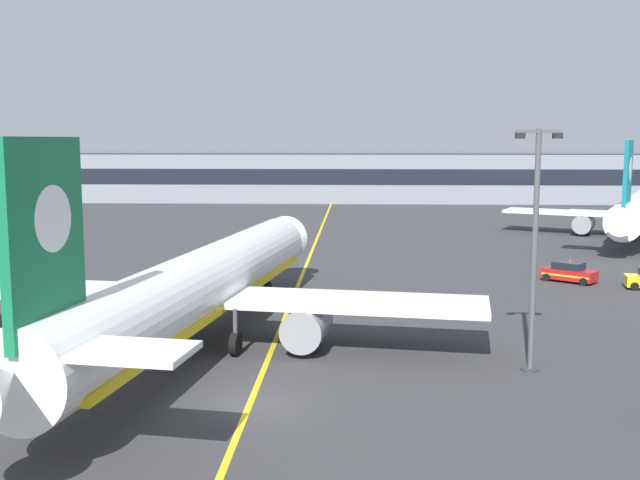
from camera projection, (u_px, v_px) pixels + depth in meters
name	position (u px, v px, depth m)	size (l,w,h in m)	color
ground_plane	(254.00, 404.00, 32.90)	(400.00, 400.00, 0.00)	#353538
taxiway_centreline	(300.00, 279.00, 62.62)	(0.30, 180.00, 0.01)	yellow
airliner_foreground	(200.00, 286.00, 42.20)	(32.36, 41.42, 11.65)	white
airliner_background	(639.00, 210.00, 88.89)	(30.80, 38.59, 11.58)	white
apron_lamp_post	(535.00, 246.00, 36.97)	(2.24, 0.90, 12.11)	#515156
service_car_second	(569.00, 273.00, 61.44)	(4.41, 4.02, 1.79)	red
safety_cone_by_nose_gear	(256.00, 289.00, 57.39)	(0.44, 0.44, 0.55)	orange
terminal_building	(313.00, 176.00, 142.69)	(158.96, 12.40, 9.62)	gray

